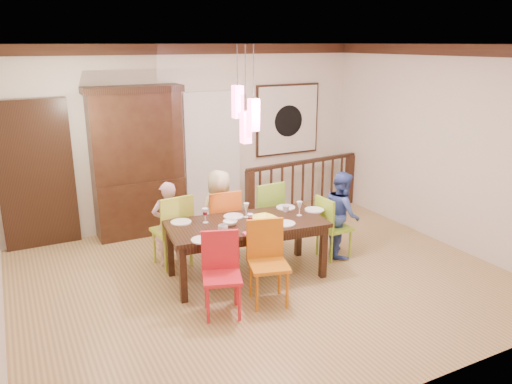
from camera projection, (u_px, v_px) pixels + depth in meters
name	position (u px, v px, depth m)	size (l,w,h in m)	color
floor	(262.00, 278.00, 6.45)	(6.00, 6.00, 0.00)	#997A4A
ceiling	(263.00, 44.00, 5.61)	(6.00, 6.00, 0.00)	white
wall_back	(192.00, 136.00, 8.16)	(6.00, 6.00, 0.00)	beige
wall_right	(443.00, 146.00, 7.34)	(5.00, 5.00, 0.00)	beige
crown_molding	(263.00, 52.00, 5.64)	(6.00, 5.00, 0.16)	black
panel_door	(37.00, 178.00, 7.19)	(1.04, 0.07, 2.24)	black
white_doorway	(213.00, 158.00, 8.40)	(0.97, 0.05, 2.22)	silver
painting	(288.00, 120.00, 8.87)	(1.25, 0.06, 1.25)	black
pendant_cluster	(246.00, 114.00, 5.89)	(0.27, 0.21, 1.14)	#FA4B83
dining_table	(246.00, 228.00, 6.31)	(2.07, 1.12, 0.75)	black
chair_far_left	(171.00, 224.00, 6.67)	(0.51, 0.51, 1.02)	#AFC537
chair_far_mid	(221.00, 218.00, 6.95)	(0.49, 0.49, 1.00)	orange
chair_far_right	(263.00, 209.00, 7.28)	(0.50, 0.50, 1.02)	#80B631
chair_near_left	(222.00, 271.00, 5.44)	(0.53, 0.53, 0.93)	red
chair_near_mid	(269.00, 259.00, 5.69)	(0.53, 0.53, 0.97)	#C0690E
chair_end_right	(335.00, 222.00, 6.96)	(0.42, 0.42, 0.89)	#8CBB28
china_hutch	(138.00, 162.00, 7.65)	(1.46, 0.46, 2.31)	black
balustrade	(303.00, 186.00, 8.77)	(2.32, 0.30, 0.96)	black
person_far_left	(168.00, 224.00, 6.68)	(0.43, 0.28, 1.17)	beige
person_far_mid	(220.00, 212.00, 7.09)	(0.60, 0.39, 1.22)	beige
person_end_right	(342.00, 214.00, 7.02)	(0.59, 0.46, 1.21)	#3B53A5
serving_bowl	(263.00, 221.00, 6.21)	(0.34, 0.34, 0.08)	#FBF547
small_bowl	(230.00, 223.00, 6.17)	(0.18, 0.18, 0.06)	white
cup_left	(223.00, 229.00, 5.93)	(0.12, 0.12, 0.09)	silver
cup_right	(286.00, 209.00, 6.64)	(0.09, 0.09, 0.09)	silver
plate_far_left	(181.00, 222.00, 6.26)	(0.26, 0.26, 0.01)	white
plate_far_mid	(234.00, 216.00, 6.46)	(0.26, 0.26, 0.01)	white
plate_far_right	(286.00, 207.00, 6.81)	(0.26, 0.26, 0.01)	white
plate_near_left	(202.00, 240.00, 5.70)	(0.26, 0.26, 0.01)	white
plate_near_mid	(285.00, 224.00, 6.21)	(0.26, 0.26, 0.01)	white
plate_end_right	(314.00, 210.00, 6.72)	(0.26, 0.26, 0.01)	white
wine_glass_a	(205.00, 216.00, 6.23)	(0.08, 0.08, 0.19)	#590C19
wine_glass_b	(246.00, 210.00, 6.43)	(0.08, 0.08, 0.19)	silver
wine_glass_c	(250.00, 221.00, 6.02)	(0.08, 0.08, 0.19)	#590C19
wine_glass_d	(299.00, 208.00, 6.49)	(0.08, 0.08, 0.19)	silver
napkin	(251.00, 233.00, 5.89)	(0.18, 0.14, 0.01)	#D83359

